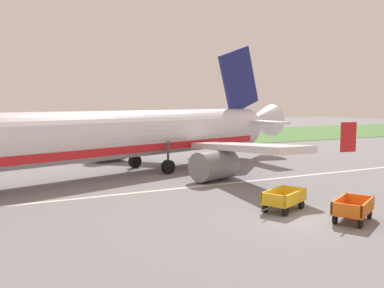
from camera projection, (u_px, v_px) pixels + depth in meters
ground_plane at (305, 220)px, 19.92m from camera, size 220.00×220.00×0.00m
grass_strip at (88, 141)px, 60.43m from camera, size 220.00×28.00×0.06m
apron_stripe at (209, 185)px, 28.29m from camera, size 120.00×0.36×0.01m
airplane at (136, 135)px, 33.15m from camera, size 36.88×29.95×11.34m
baggage_cart_second_in_row at (353, 209)px, 19.69m from camera, size 3.48×2.42×1.07m
baggage_cart_third_in_row at (284, 199)px, 21.65m from camera, size 3.54×2.30×1.07m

